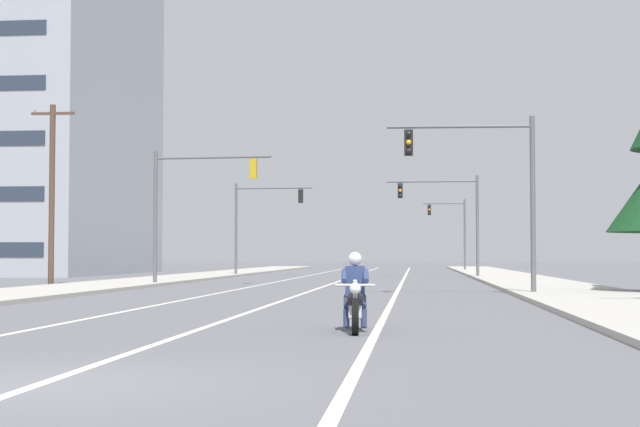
% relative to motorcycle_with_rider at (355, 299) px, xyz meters
% --- Properties ---
extents(ground_plane, '(400.00, 400.00, 0.00)m').
position_rel_motorcycle_with_rider_xyz_m(ground_plane, '(-2.90, -7.62, -0.59)').
color(ground_plane, '#5B5B60').
extents(lane_stripe_center, '(0.16, 100.00, 0.01)m').
position_rel_motorcycle_with_rider_xyz_m(lane_stripe_center, '(-2.95, 37.38, -0.58)').
color(lane_stripe_center, beige).
rests_on(lane_stripe_center, ground).
extents(lane_stripe_left, '(0.16, 100.00, 0.01)m').
position_rel_motorcycle_with_rider_xyz_m(lane_stripe_left, '(-6.08, 37.38, -0.58)').
color(lane_stripe_left, beige).
rests_on(lane_stripe_left, ground).
extents(lane_stripe_right, '(0.16, 100.00, 0.01)m').
position_rel_motorcycle_with_rider_xyz_m(lane_stripe_right, '(0.39, 37.38, -0.58)').
color(lane_stripe_right, beige).
rests_on(lane_stripe_right, ground).
extents(sidewalk_kerb_right, '(4.40, 110.00, 0.14)m').
position_rel_motorcycle_with_rider_xyz_m(sidewalk_kerb_right, '(6.61, 32.38, -0.52)').
color(sidewalk_kerb_right, '#ADA89E').
rests_on(sidewalk_kerb_right, ground).
extents(sidewalk_kerb_left, '(4.40, 110.00, 0.14)m').
position_rel_motorcycle_with_rider_xyz_m(sidewalk_kerb_left, '(-12.41, 32.38, -0.52)').
color(sidewalk_kerb_left, '#ADA89E').
rests_on(sidewalk_kerb_left, ground).
extents(motorcycle_with_rider, '(0.70, 2.19, 1.46)m').
position_rel_motorcycle_with_rider_xyz_m(motorcycle_with_rider, '(0.00, 0.00, 0.00)').
color(motorcycle_with_rider, black).
rests_on(motorcycle_with_rider, ground).
extents(traffic_signal_near_right, '(5.10, 0.51, 6.20)m').
position_rel_motorcycle_with_rider_xyz_m(traffic_signal_near_right, '(3.67, 15.85, 3.53)').
color(traffic_signal_near_right, '#56565B').
rests_on(traffic_signal_near_right, ground).
extents(traffic_signal_near_left, '(5.54, 0.54, 6.20)m').
position_rel_motorcycle_with_rider_xyz_m(traffic_signal_near_left, '(-9.24, 25.50, 3.55)').
color(traffic_signal_near_left, '#56565B').
rests_on(traffic_signal_near_left, ground).
extents(traffic_signal_mid_right, '(5.55, 0.37, 6.20)m').
position_rel_motorcycle_with_rider_xyz_m(traffic_signal_mid_right, '(3.19, 40.89, 3.55)').
color(traffic_signal_mid_right, '#56565B').
rests_on(traffic_signal_mid_right, ground).
extents(traffic_signal_mid_left, '(5.26, 0.42, 6.20)m').
position_rel_motorcycle_with_rider_xyz_m(traffic_signal_mid_left, '(-9.39, 45.79, 3.54)').
color(traffic_signal_mid_left, '#56565B').
rests_on(traffic_signal_mid_left, ground).
extents(traffic_signal_far_right, '(3.67, 0.37, 6.20)m').
position_rel_motorcycle_with_rider_xyz_m(traffic_signal_far_right, '(4.30, 66.16, 3.43)').
color(traffic_signal_far_right, '#56565B').
rests_on(traffic_signal_far_right, ground).
extents(utility_pole_left_near, '(2.02, 0.26, 8.29)m').
position_rel_motorcycle_with_rider_xyz_m(utility_pole_left_near, '(-15.46, 24.74, 3.75)').
color(utility_pole_left_near, '#4C3828').
rests_on(utility_pole_left_near, ground).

